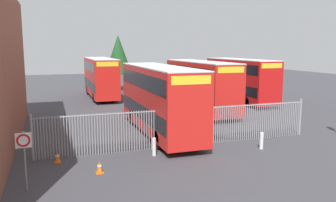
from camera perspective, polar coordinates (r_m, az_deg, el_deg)
ground_plane at (r=27.52m, az=-2.69°, el=-2.90°), size 100.00×100.00×0.00m
palisade_fence at (r=19.72m, az=2.58°, el=-4.11°), size 16.28×0.14×2.35m
double_decker_bus_near_gate at (r=22.35m, az=-1.47°, el=0.67°), size 2.54×10.81×4.42m
double_decker_bus_behind_fence_left at (r=36.57m, az=11.79°, el=3.68°), size 2.54×10.81×4.42m
double_decker_bus_behind_fence_right at (r=30.30m, az=5.35°, el=2.79°), size 2.54×10.81×4.42m
double_decker_bus_far_back at (r=39.48m, az=-11.12°, el=4.07°), size 2.54×10.81×4.42m
bollard_near_left at (r=18.14m, az=-2.31°, el=-7.57°), size 0.20×0.20×0.95m
bollard_center_front at (r=19.96m, az=15.19°, el=-6.35°), size 0.20×0.20×0.95m
traffic_cone_by_gate at (r=16.05m, az=-11.26°, el=-10.65°), size 0.34×0.34×0.59m
traffic_cone_mid_forecourt at (r=17.98m, az=-17.85°, el=-8.77°), size 0.34×0.34×0.59m
speed_limit_sign_post at (r=14.59m, az=-22.72°, el=-7.04°), size 0.60×0.14×2.40m
tree_tall_back at (r=45.94m, az=-8.22°, el=7.60°), size 3.54×3.54×7.21m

